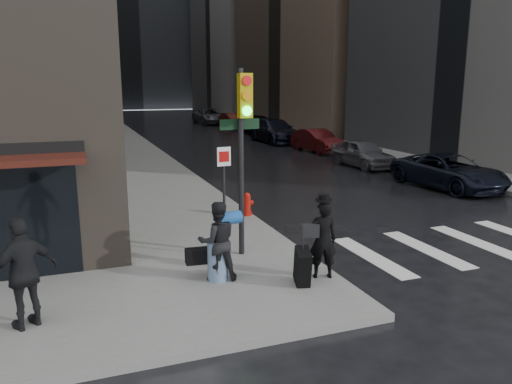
% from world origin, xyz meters
% --- Properties ---
extents(ground, '(140.00, 140.00, 0.00)m').
position_xyz_m(ground, '(0.00, 0.00, 0.00)').
color(ground, black).
rests_on(ground, ground).
extents(sidewalk_left, '(4.00, 50.00, 0.15)m').
position_xyz_m(sidewalk_left, '(0.00, 27.00, 0.07)').
color(sidewalk_left, slate).
rests_on(sidewalk_left, ground).
extents(sidewalk_right, '(3.00, 50.00, 0.15)m').
position_xyz_m(sidewalk_right, '(13.50, 27.00, 0.07)').
color(sidewalk_right, slate).
rests_on(sidewalk_right, ground).
extents(crosswalk, '(8.50, 3.00, 0.01)m').
position_xyz_m(crosswalk, '(7.50, 1.00, 0.00)').
color(crosswalk, silver).
rests_on(crosswalk, ground).
extents(bldg_right_far, '(22.00, 20.00, 25.00)m').
position_xyz_m(bldg_right_far, '(26.00, 58.00, 12.50)').
color(bldg_right_far, gray).
rests_on(bldg_right_far, ground).
extents(bldg_distant, '(40.00, 12.00, 32.00)m').
position_xyz_m(bldg_distant, '(6.00, 78.00, 16.00)').
color(bldg_distant, gray).
rests_on(bldg_distant, ground).
extents(man_overcoat, '(1.10, 0.84, 1.79)m').
position_xyz_m(man_overcoat, '(1.48, -0.10, 0.89)').
color(man_overcoat, black).
rests_on(man_overcoat, ground).
extents(man_jeans, '(1.16, 0.68, 1.63)m').
position_xyz_m(man_jeans, '(-0.45, 0.57, 0.97)').
color(man_jeans, black).
rests_on(man_jeans, ground).
extents(man_greycoat, '(1.17, 0.93, 1.85)m').
position_xyz_m(man_greycoat, '(-3.91, -0.27, 1.08)').
color(man_greycoat, black).
rests_on(man_greycoat, ground).
extents(traffic_light, '(1.06, 0.51, 4.23)m').
position_xyz_m(traffic_light, '(0.49, 1.80, 2.88)').
color(traffic_light, black).
rests_on(traffic_light, ground).
extents(fire_hydrant, '(0.40, 0.31, 0.70)m').
position_xyz_m(fire_hydrant, '(1.80, 5.15, 0.46)').
color(fire_hydrant, '#A4130A').
rests_on(fire_hydrant, ground).
extents(parked_car_0, '(2.64, 4.99, 1.34)m').
position_xyz_m(parked_car_0, '(10.80, 6.79, 0.67)').
color(parked_car_0, black).
rests_on(parked_car_0, ground).
extents(parked_car_1, '(1.74, 4.08, 1.37)m').
position_xyz_m(parked_car_1, '(10.44, 12.46, 0.69)').
color(parked_car_1, '#545359').
rests_on(parked_car_1, ground).
extents(parked_car_2, '(1.81, 4.25, 1.36)m').
position_xyz_m(parked_car_2, '(10.86, 18.13, 0.68)').
color(parked_car_2, '#3E0C0D').
rests_on(parked_car_2, ground).
extents(parked_car_3, '(2.44, 5.63, 1.61)m').
position_xyz_m(parked_car_3, '(10.44, 23.80, 0.81)').
color(parked_car_3, black).
rests_on(parked_car_3, ground).
extents(parked_car_4, '(2.09, 4.85, 1.63)m').
position_xyz_m(parked_car_4, '(11.33, 29.48, 0.82)').
color(parked_car_4, black).
rests_on(parked_car_4, ground).
extents(parked_car_5, '(1.77, 4.35, 1.40)m').
position_xyz_m(parked_car_5, '(11.06, 35.15, 0.70)').
color(parked_car_5, '#3E120C').
rests_on(parked_car_5, ground).
extents(parked_car_6, '(2.74, 5.72, 1.57)m').
position_xyz_m(parked_car_6, '(10.43, 40.82, 0.79)').
color(parked_car_6, '#444449').
rests_on(parked_car_6, ground).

